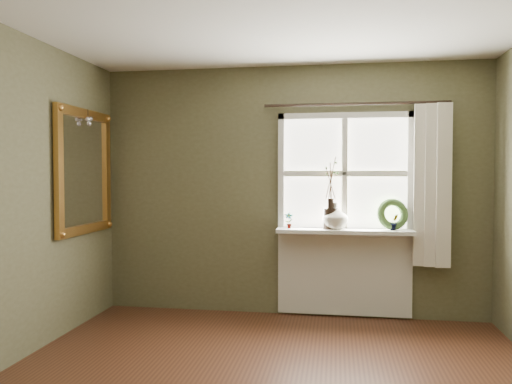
{
  "coord_description": "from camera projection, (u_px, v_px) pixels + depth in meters",
  "views": [
    {
      "loc": [
        0.47,
        -2.95,
        1.48
      ],
      "look_at": [
        -0.26,
        1.55,
        1.31
      ],
      "focal_mm": 35.0,
      "sensor_mm": 36.0,
      "label": 1
    }
  ],
  "objects": [
    {
      "name": "wall_back",
      "position": [
        291.0,
        191.0,
        5.26
      ],
      "size": [
        4.0,
        0.1,
        2.6
      ],
      "primitive_type": "cube",
      "color": "brown",
      "rests_on": "ground"
    },
    {
      "name": "wall_front",
      "position": [
        10.0,
        299.0,
        0.72
      ],
      "size": [
        4.0,
        0.1,
        2.6
      ],
      "primitive_type": "cube",
      "color": "brown",
      "rests_on": "ground"
    },
    {
      "name": "window_frame",
      "position": [
        345.0,
        174.0,
        5.1
      ],
      "size": [
        1.36,
        0.06,
        1.24
      ],
      "color": "silver",
      "rests_on": "wall_back"
    },
    {
      "name": "window_sill",
      "position": [
        344.0,
        231.0,
        5.01
      ],
      "size": [
        1.36,
        0.26,
        0.04
      ],
      "primitive_type": "cube",
      "color": "silver",
      "rests_on": "wall_back"
    },
    {
      "name": "window_apron",
      "position": [
        344.0,
        273.0,
        5.14
      ],
      "size": [
        1.36,
        0.04,
        0.88
      ],
      "primitive_type": "cube",
      "color": "silver",
      "rests_on": "ground"
    },
    {
      "name": "dark_jug",
      "position": [
        331.0,
        219.0,
        5.03
      ],
      "size": [
        0.17,
        0.17,
        0.21
      ],
      "primitive_type": "cylinder",
      "rotation": [
        0.0,
        0.0,
        -0.18
      ],
      "color": "black",
      "rests_on": "window_sill"
    },
    {
      "name": "cream_vase",
      "position": [
        335.0,
        216.0,
        5.02
      ],
      "size": [
        0.32,
        0.32,
        0.26
      ],
      "primitive_type": "imported",
      "rotation": [
        0.0,
        0.0,
        -0.3
      ],
      "color": "beige",
      "rests_on": "window_sill"
    },
    {
      "name": "wreath",
      "position": [
        392.0,
        218.0,
        4.97
      ],
      "size": [
        0.35,
        0.23,
        0.33
      ],
      "primitive_type": "torus",
      "rotation": [
        1.36,
        0.0,
        0.29
      ],
      "color": "#314C22",
      "rests_on": "window_sill"
    },
    {
      "name": "potted_plant_left",
      "position": [
        289.0,
        220.0,
        5.1
      ],
      "size": [
        0.09,
        0.07,
        0.16
      ],
      "primitive_type": "imported",
      "rotation": [
        0.0,
        0.0,
        0.13
      ],
      "color": "#314C22",
      "rests_on": "window_sill"
    },
    {
      "name": "potted_plant_right",
      "position": [
        394.0,
        222.0,
        4.93
      ],
      "size": [
        0.11,
        0.1,
        0.16
      ],
      "primitive_type": "imported",
      "rotation": [
        0.0,
        0.0,
        0.39
      ],
      "color": "#314C22",
      "rests_on": "window_sill"
    },
    {
      "name": "curtain",
      "position": [
        432.0,
        185.0,
        4.87
      ],
      "size": [
        0.36,
        0.12,
        1.59
      ],
      "primitive_type": "cube",
      "color": "beige",
      "rests_on": "wall_back"
    },
    {
      "name": "curtain_rod",
      "position": [
        355.0,
        104.0,
        5.0
      ],
      "size": [
        1.84,
        0.03,
        0.03
      ],
      "primitive_type": "cylinder",
      "rotation": [
        0.0,
        1.57,
        0.0
      ],
      "color": "black",
      "rests_on": "wall_back"
    },
    {
      "name": "gilt_mirror",
      "position": [
        84.0,
        171.0,
        4.87
      ],
      "size": [
        0.1,
        1.02,
        1.21
      ],
      "color": "white",
      "rests_on": "wall_left"
    }
  ]
}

